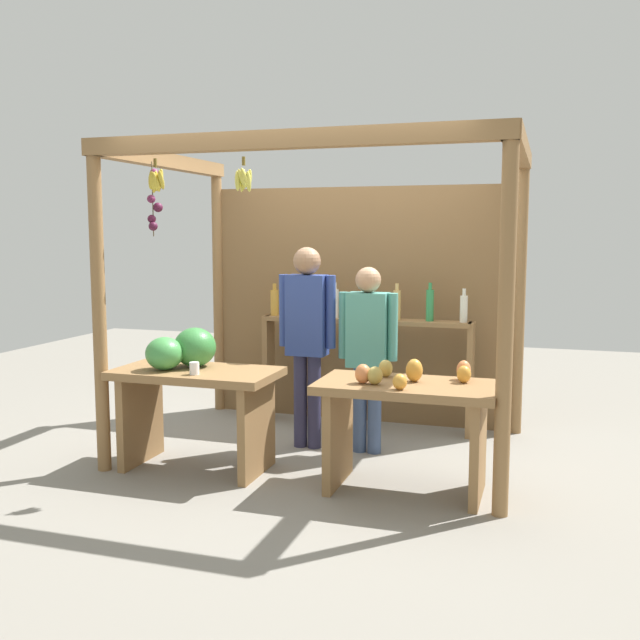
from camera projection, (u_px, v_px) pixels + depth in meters
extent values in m
plane|color=gray|center=(327.00, 449.00, 5.91)|extent=(12.00, 12.00, 0.00)
cylinder|color=olive|center=(99.00, 309.00, 5.27)|extent=(0.10, 0.10, 2.43)
cylinder|color=olive|center=(506.00, 324.00, 4.39)|extent=(0.10, 0.10, 2.43)
cylinder|color=olive|center=(218.00, 289.00, 7.14)|extent=(0.10, 0.10, 2.43)
cylinder|color=olive|center=(520.00, 297.00, 6.27)|extent=(0.10, 0.10, 2.43)
cube|color=olive|center=(283.00, 139.00, 4.69)|extent=(2.98, 0.12, 0.12)
cube|color=olive|center=(164.00, 161.00, 6.06)|extent=(0.12, 2.09, 0.12)
cube|color=olive|center=(519.00, 148.00, 5.19)|extent=(0.12, 2.09, 0.12)
cube|color=brown|center=(359.00, 305.00, 6.74)|extent=(2.88, 0.04, 2.18)
cylinder|color=brown|center=(244.00, 161.00, 4.99)|extent=(0.02, 0.02, 0.06)
ellipsoid|color=#D1CC4C|center=(248.00, 182.00, 4.99)|extent=(0.04, 0.06, 0.15)
ellipsoid|color=#D1CC4C|center=(249.00, 179.00, 5.03)|extent=(0.06, 0.06, 0.15)
ellipsoid|color=#D1CC4C|center=(244.00, 182.00, 5.05)|extent=(0.08, 0.05, 0.15)
ellipsoid|color=#D1CC4C|center=(242.00, 179.00, 5.03)|extent=(0.06, 0.08, 0.15)
ellipsoid|color=#D1CC4C|center=(237.00, 181.00, 5.00)|extent=(0.05, 0.06, 0.15)
ellipsoid|color=#D1CC4C|center=(242.00, 178.00, 4.98)|extent=(0.09, 0.05, 0.15)
ellipsoid|color=#D1CC4C|center=(245.00, 178.00, 4.98)|extent=(0.07, 0.07, 0.15)
cylinder|color=brown|center=(155.00, 163.00, 5.11)|extent=(0.02, 0.02, 0.06)
ellipsoid|color=gold|center=(161.00, 180.00, 5.12)|extent=(0.04, 0.09, 0.15)
ellipsoid|color=gold|center=(161.00, 179.00, 5.14)|extent=(0.06, 0.06, 0.15)
ellipsoid|color=gold|center=(160.00, 179.00, 5.16)|extent=(0.08, 0.05, 0.15)
ellipsoid|color=gold|center=(156.00, 183.00, 5.16)|extent=(0.07, 0.05, 0.15)
ellipsoid|color=gold|center=(154.00, 180.00, 5.14)|extent=(0.05, 0.07, 0.15)
ellipsoid|color=gold|center=(151.00, 180.00, 5.12)|extent=(0.06, 0.09, 0.15)
ellipsoid|color=gold|center=(152.00, 181.00, 5.11)|extent=(0.07, 0.05, 0.15)
ellipsoid|color=gold|center=(154.00, 181.00, 5.11)|extent=(0.07, 0.04, 0.15)
ellipsoid|color=gold|center=(156.00, 182.00, 5.11)|extent=(0.07, 0.06, 0.15)
cylinder|color=#4C422D|center=(153.00, 199.00, 5.37)|extent=(0.01, 0.01, 0.55)
sphere|color=#601E42|center=(154.00, 173.00, 5.37)|extent=(0.06, 0.06, 0.06)
sphere|color=#601E42|center=(154.00, 181.00, 5.34)|extent=(0.06, 0.06, 0.06)
sphere|color=#511938|center=(157.00, 187.00, 5.37)|extent=(0.06, 0.06, 0.06)
sphere|color=#601E42|center=(151.00, 199.00, 5.35)|extent=(0.06, 0.06, 0.06)
sphere|color=#47142D|center=(158.00, 207.00, 5.39)|extent=(0.07, 0.07, 0.07)
sphere|color=#47142D|center=(152.00, 219.00, 5.38)|extent=(0.06, 0.06, 0.06)
sphere|color=#47142D|center=(153.00, 226.00, 5.37)|extent=(0.07, 0.07, 0.07)
cube|color=olive|center=(196.00, 373.00, 5.36)|extent=(1.21, 0.64, 0.06)
cube|color=olive|center=(141.00, 418.00, 5.55)|extent=(0.06, 0.58, 0.70)
cube|color=olive|center=(257.00, 428.00, 5.26)|extent=(0.06, 0.58, 0.70)
ellipsoid|color=#38843D|center=(195.00, 347.00, 5.46)|extent=(0.40, 0.40, 0.30)
ellipsoid|color=#429347|center=(164.00, 354.00, 5.33)|extent=(0.39, 0.39, 0.24)
cylinder|color=white|center=(194.00, 368.00, 5.16)|extent=(0.07, 0.07, 0.09)
cube|color=olive|center=(407.00, 387.00, 4.88)|extent=(1.21, 0.64, 0.06)
cube|color=olive|center=(338.00, 435.00, 5.07)|extent=(0.06, 0.58, 0.70)
cube|color=olive|center=(478.00, 448.00, 4.78)|extent=(0.06, 0.58, 0.70)
ellipsoid|color=#B79E47|center=(375.00, 375.00, 4.82)|extent=(0.15, 0.15, 0.12)
ellipsoid|color=gold|center=(414.00, 370.00, 4.91)|extent=(0.16, 0.16, 0.16)
ellipsoid|color=#E07F47|center=(464.00, 370.00, 4.97)|extent=(0.11, 0.11, 0.14)
ellipsoid|color=#E07F47|center=(363.00, 374.00, 4.85)|extent=(0.11, 0.11, 0.13)
ellipsoid|color=gold|center=(400.00, 382.00, 4.66)|extent=(0.13, 0.13, 0.11)
ellipsoid|color=gold|center=(464.00, 374.00, 4.87)|extent=(0.13, 0.13, 0.12)
ellipsoid|color=#B79E47|center=(386.00, 368.00, 5.07)|extent=(0.13, 0.13, 0.12)
cube|color=olive|center=(269.00, 368.00, 6.80)|extent=(0.05, 0.20, 1.00)
cube|color=olive|center=(470.00, 380.00, 6.24)|extent=(0.05, 0.20, 1.00)
cube|color=olive|center=(365.00, 321.00, 6.46)|extent=(1.87, 0.22, 0.04)
cylinder|color=gold|center=(275.00, 303.00, 6.71)|extent=(0.08, 0.08, 0.24)
cylinder|color=gold|center=(275.00, 287.00, 6.69)|extent=(0.04, 0.04, 0.06)
cylinder|color=silver|center=(303.00, 304.00, 6.63)|extent=(0.07, 0.07, 0.23)
cylinder|color=silver|center=(303.00, 288.00, 6.61)|extent=(0.03, 0.03, 0.06)
cylinder|color=silver|center=(335.00, 303.00, 6.53)|extent=(0.06, 0.06, 0.26)
cylinder|color=silver|center=(335.00, 286.00, 6.51)|extent=(0.03, 0.03, 0.06)
cylinder|color=silver|center=(365.00, 304.00, 6.45)|extent=(0.07, 0.07, 0.26)
cylinder|color=silver|center=(365.00, 286.00, 6.43)|extent=(0.03, 0.03, 0.06)
cylinder|color=#D8B266|center=(397.00, 305.00, 6.36)|extent=(0.07, 0.07, 0.26)
cylinder|color=#D8B266|center=(397.00, 287.00, 6.34)|extent=(0.03, 0.03, 0.06)
cylinder|color=#338C4C|center=(430.00, 305.00, 6.27)|extent=(0.07, 0.07, 0.28)
cylinder|color=#338C4C|center=(430.00, 286.00, 6.25)|extent=(0.03, 0.03, 0.06)
cylinder|color=silver|center=(464.00, 309.00, 6.18)|extent=(0.07, 0.07, 0.23)
cylinder|color=silver|center=(464.00, 292.00, 6.17)|extent=(0.03, 0.03, 0.06)
cylinder|color=#302E4D|center=(300.00, 401.00, 5.96)|extent=(0.11, 0.11, 0.77)
cylinder|color=#302E4D|center=(314.00, 402.00, 5.92)|extent=(0.11, 0.11, 0.77)
cube|color=#2D428C|center=(307.00, 315.00, 5.85)|extent=(0.32, 0.19, 0.65)
cylinder|color=#2D428C|center=(284.00, 310.00, 5.91)|extent=(0.08, 0.08, 0.59)
cylinder|color=#2D428C|center=(331.00, 312.00, 5.79)|extent=(0.08, 0.08, 0.59)
sphere|color=#997051|center=(307.00, 261.00, 5.80)|extent=(0.22, 0.22, 0.22)
cylinder|color=#3D527B|center=(360.00, 409.00, 5.82)|extent=(0.11, 0.11, 0.70)
cylinder|color=#3D527B|center=(374.00, 410.00, 5.78)|extent=(0.11, 0.11, 0.70)
cube|color=teal|center=(368.00, 330.00, 5.73)|extent=(0.32, 0.19, 0.59)
cylinder|color=teal|center=(344.00, 325.00, 5.78)|extent=(0.08, 0.08, 0.53)
cylinder|color=teal|center=(393.00, 327.00, 5.66)|extent=(0.08, 0.08, 0.53)
sphere|color=tan|center=(368.00, 280.00, 5.68)|extent=(0.20, 0.20, 0.20)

